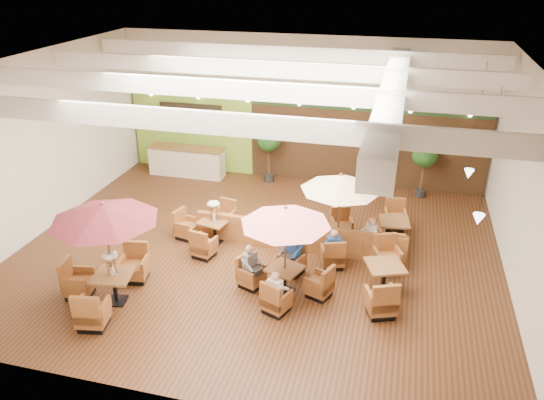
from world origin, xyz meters
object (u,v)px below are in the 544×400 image
(topiary_2, at_px, (425,157))
(diner_0, at_px, (276,287))
(table_3, at_px, (207,228))
(table_0, at_px, (104,232))
(table_1, at_px, (285,234))
(diner_4, at_px, (369,233))
(service_counter, at_px, (187,161))
(topiary_1, at_px, (373,148))
(diner_3, at_px, (333,244))
(table_4, at_px, (384,278))
(table_5, at_px, (393,232))
(diner_1, at_px, (293,250))
(topiary_0, at_px, (269,142))
(diner_2, at_px, (251,262))
(table_2, at_px, (340,199))
(booth_divider, at_px, (298,237))

(topiary_2, bearing_deg, diner_0, -113.03)
(table_3, bearing_deg, table_0, -96.38)
(table_1, distance_m, diner_4, 3.26)
(service_counter, xyz_separation_m, topiary_1, (7.24, 0.20, 1.11))
(diner_0, xyz_separation_m, diner_3, (1.03, 2.43, 0.01))
(table_4, height_order, table_5, table_4)
(diner_1, bearing_deg, topiary_2, -89.40)
(diner_3, bearing_deg, table_0, -166.38)
(topiary_0, xyz_separation_m, diner_2, (1.41, -7.12, -0.88))
(topiary_2, height_order, diner_0, topiary_2)
(table_4, bearing_deg, topiary_1, 76.78)
(topiary_2, bearing_deg, table_3, -141.43)
(diner_0, xyz_separation_m, diner_1, (0.00, 1.82, 0.02))
(service_counter, distance_m, table_2, 8.13)
(table_4, xyz_separation_m, topiary_0, (-4.82, 6.47, 1.23))
(booth_divider, xyz_separation_m, table_4, (2.62, -1.54, -0.05))
(diner_0, bearing_deg, table_5, 80.09)
(booth_divider, xyz_separation_m, table_3, (-2.81, -0.13, 0.01))
(topiary_1, height_order, diner_1, topiary_1)
(table_1, bearing_deg, booth_divider, 114.26)
(topiary_1, xyz_separation_m, diner_1, (-1.60, -6.20, -0.95))
(topiary_0, height_order, diner_4, topiary_0)
(table_2, height_order, diner_1, table_2)
(table_5, relative_size, topiary_1, 1.17)
(booth_divider, bearing_deg, table_4, -29.12)
(table_5, xyz_separation_m, topiary_2, (0.80, 3.79, 1.15))
(table_0, bearing_deg, table_4, 7.71)
(table_0, distance_m, table_5, 8.48)
(table_2, relative_size, diner_3, 3.52)
(topiary_2, bearing_deg, table_2, -116.92)
(diner_0, distance_m, diner_1, 1.82)
(topiary_2, distance_m, diner_3, 6.14)
(service_counter, relative_size, table_5, 1.12)
(table_3, relative_size, diner_3, 3.51)
(topiary_0, bearing_deg, topiary_2, 0.00)
(table_2, height_order, diner_4, table_2)
(table_4, height_order, diner_0, diner_0)
(diner_4, bearing_deg, table_5, -65.04)
(topiary_1, bearing_deg, table_4, -82.01)
(table_1, distance_m, diner_1, 1.33)
(table_0, bearing_deg, booth_divider, 32.33)
(table_1, relative_size, diner_1, 3.37)
(topiary_1, bearing_deg, service_counter, -178.42)
(service_counter, distance_m, topiary_1, 7.33)
(table_1, xyz_separation_m, topiary_1, (1.60, 7.12, -0.02))
(service_counter, xyz_separation_m, table_1, (5.65, -6.92, 1.13))
(service_counter, xyz_separation_m, diner_1, (5.65, -6.00, 0.16))
(service_counter, height_order, topiary_2, topiary_2)
(table_3, height_order, diner_2, table_3)
(table_3, bearing_deg, topiary_0, 95.17)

